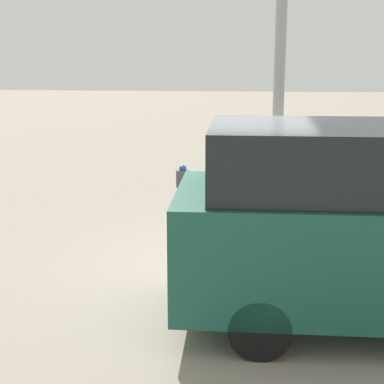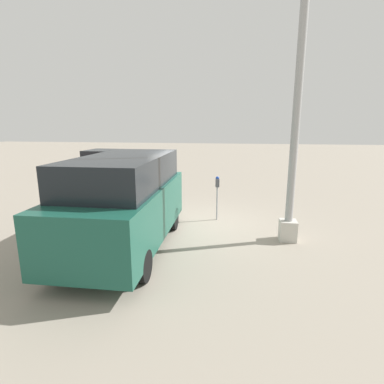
% 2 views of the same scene
% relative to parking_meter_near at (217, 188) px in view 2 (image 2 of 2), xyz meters
% --- Properties ---
extents(ground_plane, '(80.00, 80.00, 0.00)m').
position_rel_parking_meter_near_xyz_m(ground_plane, '(0.56, -0.52, -1.06)').
color(ground_plane, gray).
extents(parking_meter_near, '(0.21, 0.14, 1.44)m').
position_rel_parking_meter_near_xyz_m(parking_meter_near, '(0.00, 0.00, 0.00)').
color(parking_meter_near, '#9E9EA3').
rests_on(parking_meter_near, ground).
extents(lamp_post, '(0.44, 0.44, 6.72)m').
position_rel_parking_meter_near_xyz_m(lamp_post, '(1.48, 2.00, 1.56)').
color(lamp_post, beige).
rests_on(lamp_post, ground).
extents(parked_van, '(4.95, 2.08, 2.32)m').
position_rel_parking_meter_near_xyz_m(parked_van, '(2.61, -2.10, 0.17)').
color(parked_van, '#195142').
rests_on(parked_van, ground).
extents(car_distant, '(3.93, 1.88, 1.42)m').
position_rel_parking_meter_near_xyz_m(car_distant, '(-9.27, -8.27, -0.31)').
color(car_distant, maroon).
rests_on(car_distant, ground).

